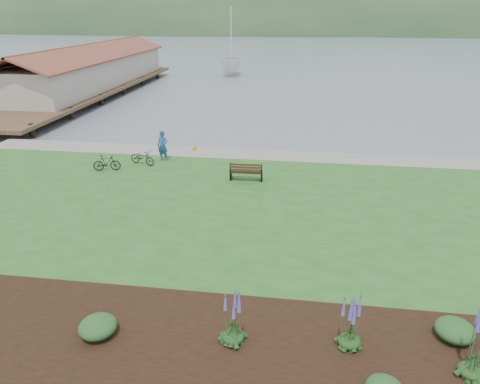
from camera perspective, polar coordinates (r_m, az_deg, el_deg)
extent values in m
plane|color=slate|center=(21.06, -1.78, -1.78)|extent=(600.00, 600.00, 0.00)
cube|color=#255E21|center=(19.20, -2.78, -3.74)|extent=(34.00, 20.00, 0.40)
cube|color=gray|center=(27.27, 0.62, 5.09)|extent=(34.00, 2.20, 0.03)
cube|color=black|center=(12.37, 4.80, -20.13)|extent=(24.00, 4.40, 0.04)
cube|color=#4C3826|center=(51.13, -19.81, 12.84)|extent=(8.00, 36.00, 0.30)
cube|color=#B2ADA3|center=(52.66, -19.07, 15.03)|extent=(6.40, 28.00, 3.00)
cube|color=black|center=(22.93, 0.85, 2.75)|extent=(1.71, 0.62, 0.05)
cube|color=black|center=(22.52, 0.77, 3.23)|extent=(1.71, 0.19, 0.53)
cube|color=black|center=(23.11, -1.20, 2.27)|extent=(0.07, 0.59, 0.47)
cube|color=black|center=(22.94, 2.91, 2.08)|extent=(0.07, 0.59, 0.47)
imported|color=#205095|center=(26.22, -10.29, 6.41)|extent=(0.87, 0.68, 2.15)
imported|color=black|center=(25.95, -12.90, 4.53)|extent=(1.12, 1.78, 0.88)
imported|color=black|center=(25.45, -17.35, 3.73)|extent=(0.79, 1.60, 0.92)
imported|color=silver|center=(64.43, -1.16, 15.28)|extent=(11.79, 11.98, 29.69)
cube|color=gold|center=(28.10, -6.07, 5.79)|extent=(0.23, 0.30, 0.28)
ellipsoid|color=#163B15|center=(12.42, -0.95, -18.72)|extent=(0.62, 0.62, 0.31)
cone|color=#4C4AAD|center=(11.85, -0.98, -15.50)|extent=(0.36, 0.36, 1.48)
ellipsoid|color=#163B15|center=(12.65, 14.33, -18.71)|extent=(0.62, 0.62, 0.31)
cone|color=#4C4AAD|center=(12.06, 14.78, -15.39)|extent=(0.40, 0.40, 1.56)
ellipsoid|color=#163B15|center=(12.91, 28.40, -20.23)|extent=(0.62, 0.62, 0.31)
cone|color=#4C4AAD|center=(12.23, 29.41, -16.42)|extent=(0.36, 0.36, 1.88)
ellipsoid|color=#1E4C21|center=(13.17, -18.43, -16.66)|extent=(1.06, 1.06, 0.53)
ellipsoid|color=#1E4C21|center=(13.80, 26.75, -16.12)|extent=(1.07, 1.07, 0.54)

